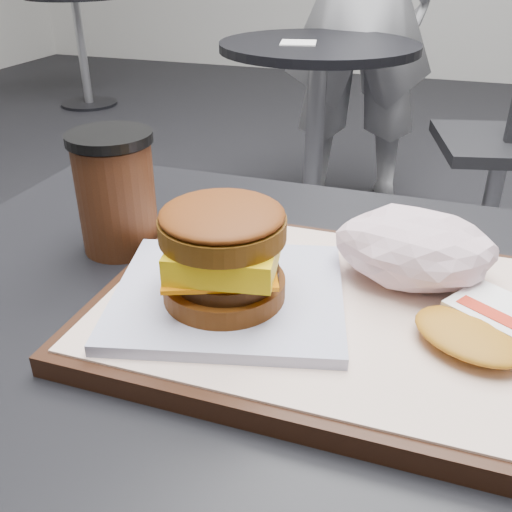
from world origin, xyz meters
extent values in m
cube|color=black|center=(0.00, 0.00, 0.75)|extent=(0.80, 0.60, 0.04)
cube|color=black|center=(0.03, 0.00, 0.78)|extent=(0.38, 0.28, 0.02)
cube|color=silver|center=(0.03, 0.00, 0.79)|extent=(0.36, 0.26, 0.00)
cube|color=silver|center=(-0.04, -0.02, 0.80)|extent=(0.23, 0.21, 0.01)
cylinder|color=#65330E|center=(-0.04, -0.03, 0.81)|extent=(0.12, 0.12, 0.02)
cylinder|color=#331807|center=(-0.04, -0.03, 0.82)|extent=(0.10, 0.10, 0.01)
cube|color=orange|center=(-0.05, -0.03, 0.83)|extent=(0.11, 0.11, 0.00)
cube|color=yellow|center=(-0.04, -0.04, 0.84)|extent=(0.10, 0.10, 0.02)
cylinder|color=brown|center=(-0.04, -0.03, 0.86)|extent=(0.12, 0.12, 0.02)
ellipsoid|color=brown|center=(-0.04, -0.03, 0.87)|extent=(0.12, 0.12, 0.02)
cube|color=white|center=(0.18, 0.00, 0.80)|extent=(0.11, 0.09, 0.02)
ellipsoid|color=orange|center=(0.15, -0.03, 0.80)|extent=(0.11, 0.10, 0.01)
cylinder|color=#401E0F|center=(-0.20, 0.06, 0.83)|extent=(0.08, 0.08, 0.11)
cylinder|color=black|center=(-0.20, 0.06, 0.89)|extent=(0.08, 0.08, 0.01)
cylinder|color=black|center=(-0.35, 1.65, 0.01)|extent=(0.44, 0.44, 0.02)
cylinder|color=#A5A5AA|center=(-0.35, 1.65, 0.37)|extent=(0.07, 0.07, 0.70)
cylinder|color=black|center=(-0.35, 1.65, 0.73)|extent=(0.70, 0.70, 0.03)
cube|color=white|center=(-0.41, 1.60, 0.75)|extent=(0.14, 0.14, 0.00)
cylinder|color=#A0A0A5|center=(0.31, 1.63, 0.22)|extent=(0.06, 0.06, 0.44)
cube|color=black|center=(0.31, 1.63, 0.46)|extent=(0.50, 0.50, 0.04)
cylinder|color=black|center=(-2.40, 3.20, 0.01)|extent=(0.40, 0.40, 0.02)
cylinder|color=#A5A5AA|center=(-2.40, 3.20, 0.37)|extent=(0.06, 0.06, 0.70)
camera|label=1|loc=(0.11, -0.40, 1.06)|focal=40.00mm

